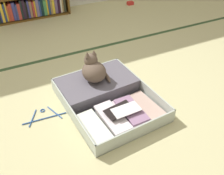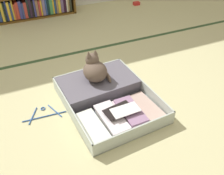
{
  "view_description": "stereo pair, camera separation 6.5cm",
  "coord_description": "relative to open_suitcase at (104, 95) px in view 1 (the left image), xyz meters",
  "views": [
    {
      "loc": [
        -0.7,
        -1.52,
        1.48
      ],
      "look_at": [
        0.01,
        -0.07,
        0.22
      ],
      "focal_mm": 40.35,
      "sensor_mm": 36.0,
      "label": 1
    },
    {
      "loc": [
        -0.64,
        -1.54,
        1.48
      ],
      "look_at": [
        0.01,
        -0.07,
        0.22
      ],
      "focal_mm": 40.35,
      "sensor_mm": 36.0,
      "label": 2
    }
  ],
  "objects": [
    {
      "name": "tatami_border",
      "position": [
        0.01,
        0.9,
        -0.05
      ],
      "size": [
        4.8,
        0.05,
        0.0
      ],
      "color": "#304B2A",
      "rests_on": "ground_plane"
    },
    {
      "name": "black_cat",
      "position": [
        -0.02,
        0.17,
        0.17
      ],
      "size": [
        0.26,
        0.25,
        0.27
      ],
      "color": "brown",
      "rests_on": "open_suitcase"
    },
    {
      "name": "small_red_pouch",
      "position": [
        1.4,
        2.0,
        -0.03
      ],
      "size": [
        0.1,
        0.07,
        0.05
      ],
      "color": "red",
      "rests_on": "ground_plane"
    },
    {
      "name": "open_suitcase",
      "position": [
        0.0,
        0.0,
        0.0
      ],
      "size": [
        0.77,
        0.94,
        0.13
      ],
      "color": "#B1BBB2",
      "rests_on": "ground_plane"
    },
    {
      "name": "ground_plane",
      "position": [
        0.01,
        -0.05,
        -0.05
      ],
      "size": [
        10.0,
        10.0,
        0.0
      ],
      "primitive_type": "plane",
      "color": "#C4BE8A"
    },
    {
      "name": "clothes_hanger",
      "position": [
        -0.54,
        0.03,
        -0.05
      ],
      "size": [
        0.36,
        0.2,
        0.01
      ],
      "color": "#2D569F",
      "rests_on": "ground_plane"
    }
  ]
}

